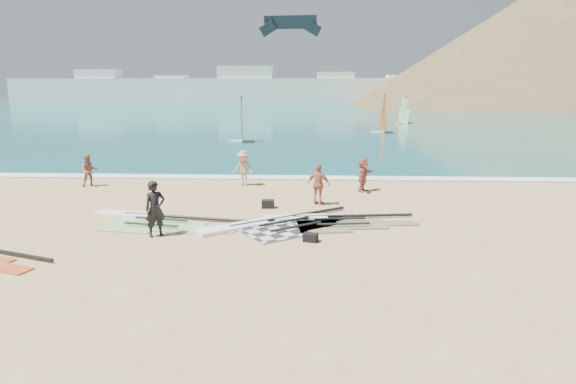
{
  "coord_description": "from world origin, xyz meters",
  "views": [
    {
      "loc": [
        2.04,
        -14.41,
        5.01
      ],
      "look_at": [
        1.16,
        4.0,
        1.0
      ],
      "focal_mm": 30.0,
      "sensor_mm": 36.0,
      "label": 1
    }
  ],
  "objects_px": {
    "rig_grey": "(272,226)",
    "beachgoer_back": "(319,184)",
    "beachgoer_left": "(89,171)",
    "gear_bag_far": "(311,237)",
    "gear_bag_near": "(268,204)",
    "rig_orange": "(327,221)",
    "person_wetsuit": "(155,209)",
    "rig_green": "(150,220)",
    "beachgoer_right": "(363,174)",
    "beachgoer_mid": "(243,168)"
  },
  "relations": [
    {
      "from": "rig_grey",
      "to": "beachgoer_left",
      "type": "xyz_separation_m",
      "value": [
        -10.0,
        6.99,
        0.78
      ]
    },
    {
      "from": "rig_green",
      "to": "beachgoer_back",
      "type": "distance_m",
      "value": 7.18
    },
    {
      "from": "gear_bag_near",
      "to": "gear_bag_far",
      "type": "relative_size",
      "value": 1.15
    },
    {
      "from": "beachgoer_right",
      "to": "gear_bag_near",
      "type": "bearing_deg",
      "value": 157.12
    },
    {
      "from": "rig_green",
      "to": "gear_bag_near",
      "type": "bearing_deg",
      "value": 38.81
    },
    {
      "from": "rig_grey",
      "to": "beachgoer_right",
      "type": "distance_m",
      "value": 7.6
    },
    {
      "from": "beachgoer_left",
      "to": "beachgoer_back",
      "type": "distance_m",
      "value": 12.26
    },
    {
      "from": "gear_bag_far",
      "to": "beachgoer_back",
      "type": "distance_m",
      "value": 5.25
    },
    {
      "from": "rig_grey",
      "to": "rig_green",
      "type": "relative_size",
      "value": 0.98
    },
    {
      "from": "gear_bag_far",
      "to": "beachgoer_right",
      "type": "distance_m",
      "value": 8.48
    },
    {
      "from": "gear_bag_near",
      "to": "beachgoer_back",
      "type": "height_order",
      "value": "beachgoer_back"
    },
    {
      "from": "rig_grey",
      "to": "beachgoer_back",
      "type": "distance_m",
      "value": 4.06
    },
    {
      "from": "rig_grey",
      "to": "beachgoer_mid",
      "type": "bearing_deg",
      "value": 69.74
    },
    {
      "from": "rig_orange",
      "to": "beachgoer_left",
      "type": "height_order",
      "value": "beachgoer_left"
    },
    {
      "from": "person_wetsuit",
      "to": "beachgoer_right",
      "type": "relative_size",
      "value": 1.14
    },
    {
      "from": "rig_green",
      "to": "beachgoer_back",
      "type": "bearing_deg",
      "value": 35.34
    },
    {
      "from": "person_wetsuit",
      "to": "beachgoer_back",
      "type": "distance_m",
      "value": 7.43
    },
    {
      "from": "gear_bag_near",
      "to": "beachgoer_mid",
      "type": "relative_size",
      "value": 0.29
    },
    {
      "from": "gear_bag_near",
      "to": "beachgoer_left",
      "type": "bearing_deg",
      "value": 156.79
    },
    {
      "from": "rig_grey",
      "to": "gear_bag_far",
      "type": "height_order",
      "value": "gear_bag_far"
    },
    {
      "from": "beachgoer_left",
      "to": "beachgoer_back",
      "type": "height_order",
      "value": "beachgoer_back"
    },
    {
      "from": "rig_grey",
      "to": "beachgoer_back",
      "type": "bearing_deg",
      "value": 27.87
    },
    {
      "from": "beachgoer_left",
      "to": "beachgoer_mid",
      "type": "xyz_separation_m",
      "value": [
        7.91,
        0.61,
        0.09
      ]
    },
    {
      "from": "gear_bag_far",
      "to": "beachgoer_left",
      "type": "height_order",
      "value": "beachgoer_left"
    },
    {
      "from": "gear_bag_far",
      "to": "beachgoer_left",
      "type": "relative_size",
      "value": 0.28
    },
    {
      "from": "rig_orange",
      "to": "rig_green",
      "type": "bearing_deg",
      "value": 174.49
    },
    {
      "from": "rig_green",
      "to": "beachgoer_mid",
      "type": "height_order",
      "value": "beachgoer_mid"
    },
    {
      "from": "gear_bag_near",
      "to": "rig_green",
      "type": "bearing_deg",
      "value": -151.42
    },
    {
      "from": "gear_bag_near",
      "to": "beachgoer_right",
      "type": "distance_m",
      "value": 5.68
    },
    {
      "from": "gear_bag_far",
      "to": "person_wetsuit",
      "type": "relative_size",
      "value": 0.24
    },
    {
      "from": "rig_green",
      "to": "beachgoer_right",
      "type": "distance_m",
      "value": 10.52
    },
    {
      "from": "beachgoer_left",
      "to": "beachgoer_mid",
      "type": "bearing_deg",
      "value": -23.38
    },
    {
      "from": "rig_grey",
      "to": "beachgoer_mid",
      "type": "height_order",
      "value": "beachgoer_mid"
    },
    {
      "from": "person_wetsuit",
      "to": "beachgoer_mid",
      "type": "relative_size",
      "value": 1.06
    },
    {
      "from": "rig_grey",
      "to": "gear_bag_near",
      "type": "relative_size",
      "value": 11.46
    },
    {
      "from": "gear_bag_near",
      "to": "beachgoer_left",
      "type": "relative_size",
      "value": 0.32
    },
    {
      "from": "gear_bag_near",
      "to": "gear_bag_far",
      "type": "height_order",
      "value": "gear_bag_near"
    },
    {
      "from": "gear_bag_far",
      "to": "beachgoer_back",
      "type": "bearing_deg",
      "value": 86.24
    },
    {
      "from": "person_wetsuit",
      "to": "beachgoer_mid",
      "type": "bearing_deg",
      "value": 41.92
    },
    {
      "from": "person_wetsuit",
      "to": "beachgoer_left",
      "type": "xyz_separation_m",
      "value": [
        -6.13,
        8.27,
        -0.14
      ]
    },
    {
      "from": "beachgoer_mid",
      "to": "rig_green",
      "type": "bearing_deg",
      "value": -86.85
    },
    {
      "from": "rig_orange",
      "to": "person_wetsuit",
      "type": "bearing_deg",
      "value": -168.47
    },
    {
      "from": "rig_grey",
      "to": "rig_orange",
      "type": "relative_size",
      "value": 1.04
    },
    {
      "from": "person_wetsuit",
      "to": "rig_orange",
      "type": "bearing_deg",
      "value": -17.96
    },
    {
      "from": "rig_green",
      "to": "beachgoer_left",
      "type": "xyz_separation_m",
      "value": [
        -5.31,
        6.46,
        0.78
      ]
    },
    {
      "from": "person_wetsuit",
      "to": "beachgoer_right",
      "type": "xyz_separation_m",
      "value": [
        7.86,
        7.71,
        -0.12
      ]
    },
    {
      "from": "rig_grey",
      "to": "beachgoer_back",
      "type": "height_order",
      "value": "beachgoer_back"
    },
    {
      "from": "rig_orange",
      "to": "rig_grey",
      "type": "bearing_deg",
      "value": -167.73
    },
    {
      "from": "gear_bag_far",
      "to": "beachgoer_left",
      "type": "xyz_separation_m",
      "value": [
        -11.43,
        8.62,
        0.69
      ]
    },
    {
      "from": "rig_orange",
      "to": "beachgoer_right",
      "type": "height_order",
      "value": "beachgoer_right"
    }
  ]
}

